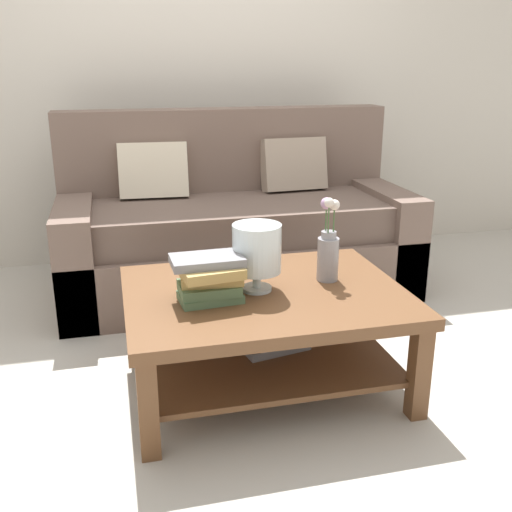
{
  "coord_description": "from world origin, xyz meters",
  "views": [
    {
      "loc": [
        -0.59,
        -2.5,
        1.35
      ],
      "look_at": [
        -0.01,
        -0.15,
        0.54
      ],
      "focal_mm": 41.51,
      "sensor_mm": 36.0,
      "label": 1
    }
  ],
  "objects_px": {
    "book_stack_main": "(209,277)",
    "flower_pitcher": "(328,250)",
    "couch": "(235,230)",
    "glass_hurricane_vase": "(257,250)",
    "coffee_table": "(265,316)"
  },
  "relations": [
    {
      "from": "glass_hurricane_vase",
      "to": "flower_pitcher",
      "type": "bearing_deg",
      "value": 7.9
    },
    {
      "from": "couch",
      "to": "flower_pitcher",
      "type": "bearing_deg",
      "value": -81.31
    },
    {
      "from": "couch",
      "to": "coffee_table",
      "type": "distance_m",
      "value": 1.18
    },
    {
      "from": "book_stack_main",
      "to": "flower_pitcher",
      "type": "xyz_separation_m",
      "value": [
        0.53,
        0.1,
        0.04
      ]
    },
    {
      "from": "book_stack_main",
      "to": "glass_hurricane_vase",
      "type": "height_order",
      "value": "glass_hurricane_vase"
    },
    {
      "from": "coffee_table",
      "to": "glass_hurricane_vase",
      "type": "bearing_deg",
      "value": 167.3
    },
    {
      "from": "glass_hurricane_vase",
      "to": "coffee_table",
      "type": "bearing_deg",
      "value": -12.7
    },
    {
      "from": "coffee_table",
      "to": "book_stack_main",
      "type": "xyz_separation_m",
      "value": [
        -0.24,
        -0.05,
        0.21
      ]
    },
    {
      "from": "couch",
      "to": "flower_pitcher",
      "type": "relative_size",
      "value": 5.55
    },
    {
      "from": "book_stack_main",
      "to": "glass_hurricane_vase",
      "type": "bearing_deg",
      "value": 15.59
    },
    {
      "from": "couch",
      "to": "flower_pitcher",
      "type": "xyz_separation_m",
      "value": [
        0.17,
        -1.12,
        0.21
      ]
    },
    {
      "from": "coffee_table",
      "to": "book_stack_main",
      "type": "distance_m",
      "value": 0.32
    },
    {
      "from": "couch",
      "to": "book_stack_main",
      "type": "xyz_separation_m",
      "value": [
        -0.36,
        -1.22,
        0.17
      ]
    },
    {
      "from": "coffee_table",
      "to": "flower_pitcher",
      "type": "relative_size",
      "value": 3.11
    },
    {
      "from": "couch",
      "to": "glass_hurricane_vase",
      "type": "bearing_deg",
      "value": -97.47
    }
  ]
}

